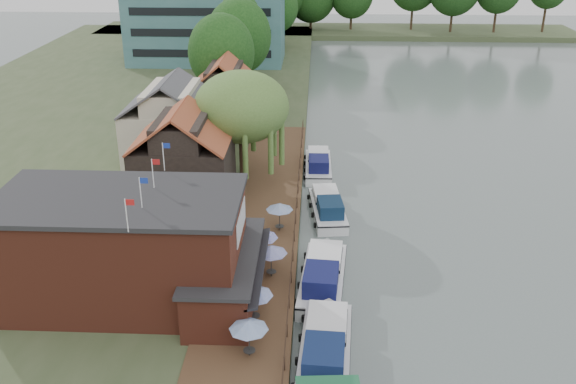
{
  "coord_description": "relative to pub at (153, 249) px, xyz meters",
  "views": [
    {
      "loc": [
        -3.79,
        -36.4,
        24.52
      ],
      "look_at": [
        -6.0,
        12.0,
        3.0
      ],
      "focal_mm": 40.0,
      "sensor_mm": 36.0,
      "label": 1
    }
  ],
  "objects": [
    {
      "name": "cruiser_1",
      "position": [
        10.89,
        3.29,
        -3.41
      ],
      "size": [
        4.13,
        10.41,
        2.48
      ],
      "primitive_type": null,
      "rotation": [
        0.0,
        0.0,
        -0.08
      ],
      "color": "white",
      "rests_on": "ground"
    },
    {
      "name": "cottage_b",
      "position": [
        -4.0,
        25.0,
        0.6
      ],
      "size": [
        9.6,
        8.6,
        8.5
      ],
      "primitive_type": null,
      "color": "beige",
      "rests_on": "land_bank"
    },
    {
      "name": "cruiser_0",
      "position": [
        11.0,
        -4.8,
        -3.41
      ],
      "size": [
        3.94,
        10.39,
        2.48
      ],
      "primitive_type": null,
      "rotation": [
        0.0,
        0.0,
        -0.06
      ],
      "color": "silver",
      "rests_on": "ground"
    },
    {
      "name": "willow",
      "position": [
        3.5,
        20.0,
        1.56
      ],
      "size": [
        8.6,
        8.6,
        10.43
      ],
      "primitive_type": null,
      "color": "#476B2D",
      "rests_on": "land_bank"
    },
    {
      "name": "quay_deck",
      "position": [
        6.0,
        11.0,
        -3.6
      ],
      "size": [
        6.0,
        50.0,
        0.1
      ],
      "primitive_type": "cube",
      "color": "#47301E",
      "rests_on": "land_bank"
    },
    {
      "name": "ground",
      "position": [
        14.0,
        1.0,
        -4.65
      ],
      "size": [
        260.0,
        260.0,
        0.0
      ],
      "primitive_type": "plane",
      "color": "#556362",
      "rests_on": "ground"
    },
    {
      "name": "umbrella_0",
      "position": [
        6.66,
        -5.85,
        -2.36
      ],
      "size": [
        2.26,
        2.26,
        2.38
      ],
      "primitive_type": null,
      "color": "navy",
      "rests_on": "quay_deck"
    },
    {
      "name": "land_bank",
      "position": [
        -16.0,
        36.0,
        -4.15
      ],
      "size": [
        50.0,
        140.0,
        1.0
      ],
      "primitive_type": "cube",
      "color": "#384728",
      "rests_on": "ground"
    },
    {
      "name": "bank_tree_0",
      "position": [
        -1.34,
        41.51,
        2.47
      ],
      "size": [
        8.05,
        8.05,
        12.25
      ],
      "primitive_type": null,
      "color": "#143811",
      "rests_on": "land_bank"
    },
    {
      "name": "cottage_c",
      "position": [
        0.0,
        34.0,
        0.6
      ],
      "size": [
        7.6,
        7.6,
        8.5
      ],
      "primitive_type": null,
      "color": "black",
      "rests_on": "land_bank"
    },
    {
      "name": "bank_tree_1",
      "position": [
        -0.35,
        51.07,
        2.75
      ],
      "size": [
        8.73,
        8.73,
        12.79
      ],
      "primitive_type": null,
      "color": "#143811",
      "rests_on": "land_bank"
    },
    {
      "name": "cruiser_2",
      "position": [
        11.35,
        14.81,
        -3.55
      ],
      "size": [
        3.98,
        9.44,
        2.19
      ],
      "primitive_type": null,
      "rotation": [
        0.0,
        0.0,
        0.11
      ],
      "color": "silver",
      "rests_on": "ground"
    },
    {
      "name": "bank_tree_5",
      "position": [
        -4.56,
        95.56,
        2.14
      ],
      "size": [
        7.82,
        7.82,
        11.58
      ],
      "primitive_type": null,
      "color": "#143811",
      "rests_on": "land_bank"
    },
    {
      "name": "umbrella_3",
      "position": [
        6.43,
        5.05,
        -2.36
      ],
      "size": [
        2.46,
        2.46,
        2.38
      ],
      "primitive_type": null,
      "color": "#1B1C97",
      "rests_on": "quay_deck"
    },
    {
      "name": "hotel_block",
      "position": [
        -8.0,
        71.0,
        2.5
      ],
      "size": [
        25.4,
        12.4,
        12.3
      ],
      "primitive_type": null,
      "color": "#38666B",
      "rests_on": "land_bank"
    },
    {
      "name": "cruiser_3",
      "position": [
        10.53,
        24.9,
        -3.57
      ],
      "size": [
        3.04,
        9.1,
        2.16
      ],
      "primitive_type": null,
      "rotation": [
        0.0,
        0.0,
        0.01
      ],
      "color": "white",
      "rests_on": "ground"
    },
    {
      "name": "umbrella_2",
      "position": [
        7.31,
        2.84,
        -2.36
      ],
      "size": [
        2.26,
        2.26,
        2.38
      ],
      "primitive_type": null,
      "color": "navy",
      "rests_on": "quay_deck"
    },
    {
      "name": "bank_tree_2",
      "position": [
        -1.09,
        58.83,
        2.63
      ],
      "size": [
        6.14,
        6.14,
        12.57
      ],
      "primitive_type": null,
      "color": "#143811",
      "rests_on": "land_bank"
    },
    {
      "name": "bank_tree_3",
      "position": [
        3.0,
        80.42,
        2.21
      ],
      "size": [
        7.39,
        7.39,
        11.72
      ],
      "primitive_type": null,
      "color": "#143811",
      "rests_on": "land_bank"
    },
    {
      "name": "umbrella_1",
      "position": [
        6.62,
        -2.43,
        -2.36
      ],
      "size": [
        2.4,
        2.4,
        2.38
      ],
      "primitive_type": null,
      "color": "navy",
      "rests_on": "quay_deck"
    },
    {
      "name": "umbrella_4",
      "position": [
        7.48,
        9.75,
        -2.36
      ],
      "size": [
        2.15,
        2.15,
        2.38
      ],
      "primitive_type": null,
      "color": "navy",
      "rests_on": "quay_deck"
    },
    {
      "name": "bank_tree_4",
      "position": [
        0.11,
        85.22,
        1.62
      ],
      "size": [
        6.99,
        6.99,
        10.54
      ],
      "primitive_type": null,
      "color": "#143811",
      "rests_on": "land_bank"
    },
    {
      "name": "quay_rail",
      "position": [
        8.7,
        11.5,
        -3.15
      ],
      "size": [
        0.2,
        49.0,
        1.0
      ],
      "primitive_type": null,
      "color": "black",
      "rests_on": "land_bank"
    },
    {
      "name": "cottage_a",
      "position": [
        -1.0,
        15.0,
        0.6
      ],
      "size": [
        8.6,
        7.6,
        8.5
      ],
      "primitive_type": null,
      "color": "black",
      "rests_on": "land_bank"
    },
    {
      "name": "pub",
      "position": [
        0.0,
        0.0,
        0.0
      ],
      "size": [
        20.0,
        11.0,
        7.3
      ],
      "primitive_type": null,
      "color": "maroon",
      "rests_on": "land_bank"
    }
  ]
}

